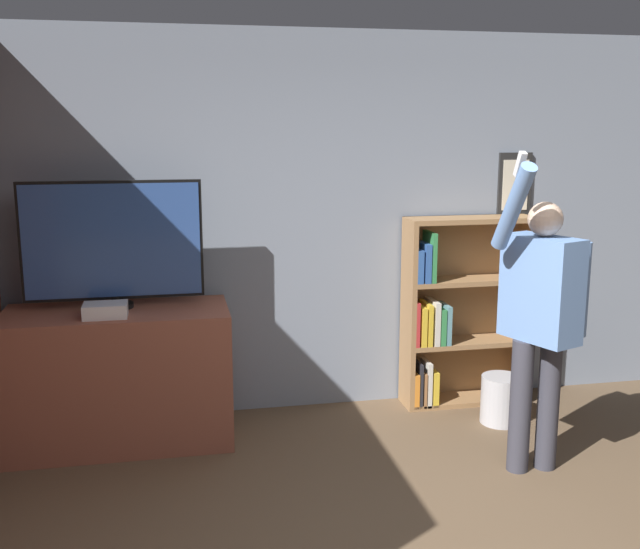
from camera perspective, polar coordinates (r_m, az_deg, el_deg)
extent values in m
cube|color=gray|center=(5.38, 0.57, 3.86)|extent=(6.48, 0.06, 2.70)
cube|color=black|center=(5.78, 14.60, 6.62)|extent=(0.26, 0.02, 0.48)
cube|color=beige|center=(5.76, 14.66, 6.61)|extent=(0.20, 0.01, 0.37)
cube|color=#93513D|center=(5.07, -15.04, -7.55)|extent=(1.42, 0.65, 0.89)
cylinder|color=black|center=(5.01, -15.26, -2.29)|extent=(0.22, 0.22, 0.03)
cylinder|color=black|center=(5.01, -15.28, -1.84)|extent=(0.06, 0.06, 0.05)
cube|color=black|center=(4.93, -15.52, 2.52)|extent=(1.13, 0.04, 0.76)
cube|color=#2D4C8C|center=(4.91, -15.53, 2.48)|extent=(1.09, 0.01, 0.72)
cube|color=white|center=(4.78, -16.04, -2.64)|extent=(0.26, 0.18, 0.09)
cube|color=#997047|center=(5.47, 6.74, -3.04)|extent=(0.04, 0.28, 1.40)
cube|color=#997047|center=(5.82, 15.31, -2.51)|extent=(0.04, 0.28, 1.40)
cube|color=#997047|center=(5.75, 10.65, -2.46)|extent=(0.95, 0.01, 1.40)
cube|color=#997047|center=(5.83, 10.90, -9.28)|extent=(0.87, 0.28, 0.04)
cube|color=#997047|center=(5.69, 11.07, -5.05)|extent=(0.87, 0.28, 0.04)
cube|color=#997047|center=(5.58, 11.25, -0.46)|extent=(0.87, 0.28, 0.04)
cube|color=#997047|center=(5.50, 11.43, 4.11)|extent=(0.87, 0.28, 0.04)
cube|color=orange|center=(5.62, 7.08, -8.58)|extent=(0.04, 0.21, 0.26)
cube|color=#232328|center=(5.62, 7.41, -8.17)|extent=(0.02, 0.22, 0.33)
cube|color=#99663D|center=(5.64, 7.70, -8.48)|extent=(0.02, 0.23, 0.26)
cube|color=beige|center=(5.63, 8.08, -8.14)|extent=(0.03, 0.20, 0.33)
cube|color=gold|center=(5.67, 8.48, -8.38)|extent=(0.04, 0.23, 0.26)
cube|color=red|center=(5.47, 7.14, -3.63)|extent=(0.03, 0.22, 0.33)
cube|color=gold|center=(5.50, 7.56, -3.76)|extent=(0.04, 0.25, 0.29)
cube|color=gold|center=(5.51, 8.05, -3.65)|extent=(0.03, 0.24, 0.30)
cube|color=beige|center=(5.53, 8.54, -3.53)|extent=(0.04, 0.26, 0.32)
cube|color=#338447|center=(5.56, 8.97, -3.75)|extent=(0.04, 0.26, 0.27)
cube|color=#5B8E99|center=(5.55, 9.47, -3.68)|extent=(0.03, 0.22, 0.29)
cube|color=#2D569E|center=(5.37, 7.37, 0.70)|extent=(0.04, 0.20, 0.24)
cube|color=#2D569E|center=(5.40, 7.90, 0.96)|extent=(0.04, 0.23, 0.28)
cube|color=#338447|center=(5.41, 8.35, 1.38)|extent=(0.03, 0.24, 0.35)
cylinder|color=#383842|center=(4.67, 15.02, -9.66)|extent=(0.13, 0.13, 0.81)
cylinder|color=#383842|center=(4.75, 16.99, -9.41)|extent=(0.13, 0.13, 0.81)
cube|color=#6B93D1|center=(4.51, 16.51, -1.05)|extent=(0.37, 0.51, 0.61)
sphere|color=beige|center=(4.45, 16.80, 4.06)|extent=(0.20, 0.20, 0.20)
cylinder|color=#6B93D1|center=(4.64, 19.29, -1.08)|extent=(0.09, 0.09, 0.56)
cylinder|color=#6B93D1|center=(4.22, 14.52, 4.97)|extent=(0.09, 0.40, 0.51)
cube|color=white|center=(4.15, 15.02, 8.12)|extent=(0.04, 0.09, 0.14)
cylinder|color=#B7B7BC|center=(5.44, 13.65, -9.24)|extent=(0.29, 0.29, 0.34)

